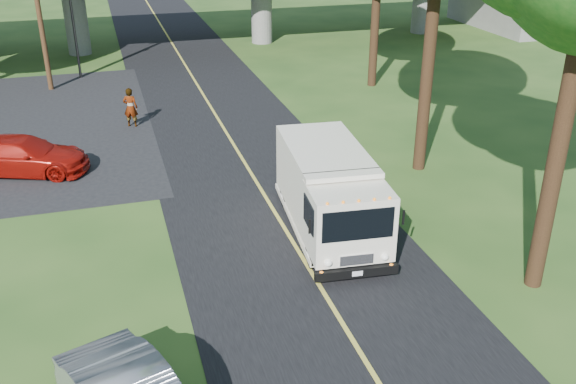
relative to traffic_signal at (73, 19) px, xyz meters
name	(u,v)px	position (x,y,z in m)	size (l,w,h in m)	color
ground	(354,344)	(6.00, -26.00, -3.20)	(120.00, 120.00, 0.00)	#274719
road	(253,176)	(6.00, -16.00, -3.19)	(7.00, 90.00, 0.02)	black
lane_line	(253,176)	(6.00, -16.00, -3.17)	(0.12, 90.00, 0.01)	gold
traffic_signal	(73,19)	(0.00, 0.00, 0.00)	(0.18, 0.22, 5.20)	black
step_van	(329,190)	(7.24, -20.71, -1.81)	(2.77, 6.26, 2.56)	silver
red_sedan	(23,155)	(-1.99, -13.26, -2.52)	(1.91, 4.71, 1.37)	#941009
pedestrian	(131,107)	(2.17, -9.14, -2.32)	(0.64, 0.42, 1.75)	gray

